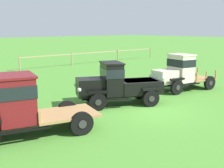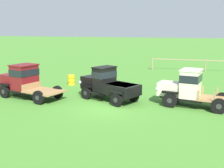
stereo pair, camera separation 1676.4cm
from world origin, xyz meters
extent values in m
plane|color=#47842D|center=(0.00, 0.00, 0.00)|extent=(240.00, 240.00, 0.00)
cylinder|color=#997F60|center=(0.44, 16.45, 0.69)|extent=(0.12, 0.12, 1.39)
cylinder|color=#997F60|center=(6.34, 16.70, 0.69)|extent=(0.12, 0.12, 1.39)
cylinder|color=#997F60|center=(12.93, 16.57, 0.69)|extent=(0.12, 0.12, 1.39)
cylinder|color=#997F60|center=(18.88, 16.52, 0.69)|extent=(0.12, 0.12, 1.39)
cube|color=#997F60|center=(9.66, 16.72, 1.27)|extent=(18.64, 0.08, 0.10)
cylinder|color=black|center=(-4.44, -0.57, 0.45)|extent=(0.92, 0.40, 0.90)
cylinder|color=#2D2D2D|center=(-4.46, -0.67, 0.45)|extent=(0.31, 0.11, 0.32)
cylinder|color=black|center=(-3.97, 1.18, 0.45)|extent=(0.92, 0.40, 0.90)
cylinder|color=#2D2D2D|center=(-3.94, 1.28, 0.45)|extent=(0.31, 0.11, 0.32)
cube|color=black|center=(-5.85, 0.74, 0.53)|extent=(4.78, 2.17, 0.12)
cube|color=maroon|center=(-6.32, 0.87, 1.43)|extent=(1.60, 1.86, 1.67)
cube|color=black|center=(-6.32, 0.87, 1.81)|extent=(1.65, 1.91, 0.47)
cube|color=maroon|center=(-6.32, 0.87, 2.30)|extent=(1.73, 1.96, 0.08)
cube|color=black|center=(-6.43, -0.02, 0.51)|extent=(1.70, 0.58, 0.05)
cube|color=black|center=(-5.97, 1.70, 0.51)|extent=(1.70, 0.58, 0.05)
cube|color=#9E7547|center=(-4.55, 0.40, 0.64)|extent=(2.81, 2.41, 0.10)
cube|color=#9E7547|center=(-5.68, 0.70, 0.87)|extent=(0.52, 1.69, 0.44)
cylinder|color=black|center=(-1.98, 1.57, 0.44)|extent=(0.87, 0.55, 0.87)
cylinder|color=#2D2D2D|center=(-2.03, 1.47, 0.44)|extent=(0.29, 0.16, 0.30)
cylinder|color=black|center=(-1.23, 3.10, 0.44)|extent=(0.87, 0.55, 0.87)
cylinder|color=#2D2D2D|center=(-1.18, 3.19, 0.44)|extent=(0.29, 0.16, 0.30)
cylinder|color=black|center=(0.52, 0.34, 0.44)|extent=(0.87, 0.55, 0.87)
cylinder|color=#2D2D2D|center=(0.47, 0.24, 0.44)|extent=(0.29, 0.16, 0.30)
cylinder|color=black|center=(1.27, 1.87, 0.44)|extent=(0.87, 0.55, 0.87)
cylinder|color=#2D2D2D|center=(1.32, 1.97, 0.44)|extent=(0.29, 0.16, 0.30)
cube|color=black|center=(-0.41, 1.75, 0.52)|extent=(4.07, 2.64, 0.12)
cube|color=black|center=(-1.79, 2.42, 1.02)|extent=(1.75, 1.67, 0.89)
cube|color=silver|center=(-2.37, 2.71, 0.98)|extent=(0.47, 0.87, 0.67)
sphere|color=silver|center=(-2.67, 2.14, 1.04)|extent=(0.20, 0.20, 0.20)
sphere|color=silver|center=(-2.10, 3.29, 1.04)|extent=(0.20, 0.20, 0.20)
cube|color=black|center=(-1.98, 1.57, 0.92)|extent=(0.99, 0.62, 0.12)
cube|color=black|center=(-1.23, 3.10, 0.92)|extent=(0.99, 0.62, 0.12)
cube|color=black|center=(-0.77, 1.92, 1.38)|extent=(1.47, 1.74, 1.61)
cube|color=black|center=(-0.77, 1.92, 1.74)|extent=(1.51, 1.79, 0.45)
cube|color=black|center=(-0.77, 1.92, 2.22)|extent=(1.58, 1.84, 0.08)
cube|color=black|center=(-1.06, 1.13, 0.50)|extent=(1.19, 0.68, 0.05)
cube|color=black|center=(-0.33, 2.63, 0.50)|extent=(1.19, 0.68, 0.05)
cube|color=black|center=(0.60, 1.25, 0.92)|extent=(2.64, 2.36, 0.68)
cube|color=black|center=(0.60, 1.25, 1.23)|extent=(2.22, 1.99, 0.06)
cube|color=black|center=(0.52, 0.34, 0.92)|extent=(0.95, 0.60, 0.12)
cube|color=black|center=(1.27, 1.87, 0.92)|extent=(0.95, 0.60, 0.12)
cylinder|color=black|center=(3.73, 1.07, 0.45)|extent=(0.92, 0.35, 0.91)
cylinder|color=#2D2D2D|center=(3.71, 0.97, 0.45)|extent=(0.32, 0.09, 0.32)
cylinder|color=black|center=(4.04, 2.68, 0.45)|extent=(0.92, 0.35, 0.91)
cylinder|color=#2D2D2D|center=(4.06, 2.79, 0.45)|extent=(0.32, 0.09, 0.32)
cylinder|color=black|center=(6.55, 0.53, 0.45)|extent=(0.92, 0.35, 0.91)
cylinder|color=#2D2D2D|center=(6.53, 0.43, 0.45)|extent=(0.32, 0.09, 0.32)
cylinder|color=black|center=(6.86, 2.14, 0.45)|extent=(0.92, 0.35, 0.91)
cylinder|color=#2D2D2D|center=(6.88, 2.25, 0.45)|extent=(0.32, 0.09, 0.32)
cube|color=black|center=(5.17, 1.63, 0.54)|extent=(4.23, 1.67, 0.12)
cube|color=beige|center=(3.68, 1.92, 1.02)|extent=(1.64, 1.40, 0.84)
cube|color=silver|center=(2.99, 2.05, 0.97)|extent=(0.23, 0.90, 0.63)
sphere|color=silver|center=(2.87, 1.45, 1.04)|extent=(0.20, 0.20, 0.20)
sphere|color=silver|center=(3.10, 2.65, 1.04)|extent=(0.20, 0.20, 0.20)
cube|color=black|center=(3.73, 1.07, 0.96)|extent=(1.06, 0.39, 0.12)
cube|color=black|center=(4.04, 2.68, 0.96)|extent=(1.06, 0.39, 0.12)
cube|color=beige|center=(4.91, 1.68, 1.44)|extent=(1.33, 1.62, 1.68)
cube|color=black|center=(4.91, 1.68, 1.81)|extent=(1.38, 1.66, 0.47)
cube|color=beige|center=(4.91, 1.68, 2.32)|extent=(1.45, 1.71, 0.08)
cube|color=black|center=(4.87, 0.87, 0.52)|extent=(1.51, 0.42, 0.05)
cube|color=black|center=(5.17, 2.45, 0.52)|extent=(1.51, 0.42, 0.05)
cube|color=#9E7547|center=(6.41, 1.39, 0.65)|extent=(2.24, 1.98, 0.10)
cube|color=#9E7547|center=(5.39, 0.79, 0.97)|extent=(0.09, 0.09, 0.55)
cube|color=#9E7547|center=(5.69, 2.33, 0.97)|extent=(0.09, 0.09, 0.55)
cube|color=#9E7547|center=(6.26, 0.63, 0.97)|extent=(0.09, 0.09, 0.55)
cube|color=#9E7547|center=(6.56, 2.16, 0.97)|extent=(0.09, 0.09, 0.55)
cube|color=#9E7547|center=(7.13, 0.46, 0.97)|extent=(0.09, 0.09, 0.55)
cube|color=#9E7547|center=(7.43, 1.99, 0.97)|extent=(0.09, 0.09, 0.55)
cylinder|color=gold|center=(-5.01, 5.80, 0.43)|extent=(0.63, 0.63, 0.86)
cylinder|color=#896E0F|center=(-5.01, 5.80, 0.60)|extent=(0.66, 0.66, 0.03)
cylinder|color=#896E0F|center=(-5.01, 5.80, 0.26)|extent=(0.66, 0.66, 0.03)
camera|label=1|loc=(-10.17, -8.88, 3.95)|focal=45.00mm
camera|label=2|loc=(4.97, -16.01, 4.89)|focal=45.00mm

